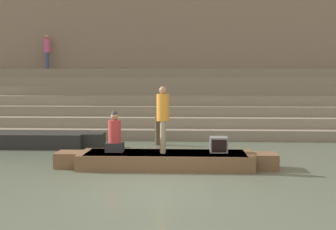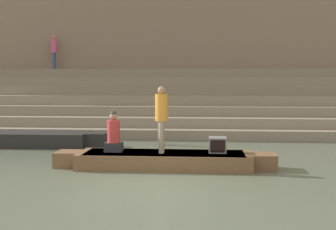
{
  "view_description": "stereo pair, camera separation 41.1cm",
  "coord_description": "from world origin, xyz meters",
  "views": [
    {
      "loc": [
        0.85,
        -9.93,
        2.37
      ],
      "look_at": [
        0.18,
        3.45,
        1.31
      ],
      "focal_mm": 50.0,
      "sensor_mm": 36.0,
      "label": 1
    },
    {
      "loc": [
        1.26,
        -9.9,
        2.37
      ],
      "look_at": [
        0.18,
        3.45,
        1.31
      ],
      "focal_mm": 50.0,
      "sensor_mm": 36.0,
      "label": 2
    }
  ],
  "objects": [
    {
      "name": "person_standing",
      "position": [
        0.1,
        2.22,
        1.42
      ],
      "size": [
        0.33,
        0.33,
        1.74
      ],
      "rotation": [
        0.0,
        0.0,
        -0.11
      ],
      "color": "gray",
      "rests_on": "rowboat_main"
    },
    {
      "name": "person_on_steps",
      "position": [
        -6.06,
        12.26,
        3.74
      ],
      "size": [
        0.31,
        0.31,
        1.62
      ],
      "rotation": [
        0.0,
        0.0,
        4.42
      ],
      "color": "#3D4C75",
      "rests_on": "ghat_steps"
    },
    {
      "name": "ghat_steps",
      "position": [
        0.0,
        10.8,
        1.0
      ],
      "size": [
        36.0,
        5.11,
        2.8
      ],
      "color": "gray",
      "rests_on": "ground"
    },
    {
      "name": "person_rowing",
      "position": [
        -1.19,
        2.31,
        0.85
      ],
      "size": [
        0.47,
        0.37,
        1.1
      ],
      "rotation": [
        0.0,
        0.0,
        -0.09
      ],
      "color": "#28282D",
      "rests_on": "rowboat_main"
    },
    {
      "name": "ground_plane",
      "position": [
        0.0,
        0.0,
        0.0
      ],
      "size": [
        120.0,
        120.0,
        0.0
      ],
      "primitive_type": "plane",
      "color": "#566051"
    },
    {
      "name": "mooring_post",
      "position": [
        -0.34,
        6.48,
        0.53
      ],
      "size": [
        0.19,
        0.19,
        1.05
      ],
      "primitive_type": "cylinder",
      "color": "#473828",
      "rests_on": "ground"
    },
    {
      "name": "moored_boat_shore",
      "position": [
        -5.2,
        5.78,
        0.26
      ],
      "size": [
        6.13,
        1.33,
        0.49
      ],
      "rotation": [
        0.0,
        0.0,
        0.02
      ],
      "color": "black",
      "rests_on": "ground"
    },
    {
      "name": "tv_set",
      "position": [
        1.57,
        2.39,
        0.61
      ],
      "size": [
        0.46,
        0.48,
        0.4
      ],
      "rotation": [
        0.0,
        0.0,
        0.0
      ],
      "color": "slate",
      "rests_on": "rowboat_main"
    },
    {
      "name": "rowboat_main",
      "position": [
        0.17,
        2.25,
        0.22
      ],
      "size": [
        5.82,
        1.5,
        0.41
      ],
      "rotation": [
        0.0,
        0.0,
        -0.01
      ],
      "color": "brown",
      "rests_on": "ground"
    },
    {
      "name": "back_wall",
      "position": [
        0.0,
        13.22,
        4.35
      ],
      "size": [
        34.2,
        1.28,
        8.76
      ],
      "color": "#7F6B5B",
      "rests_on": "ground"
    }
  ]
}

